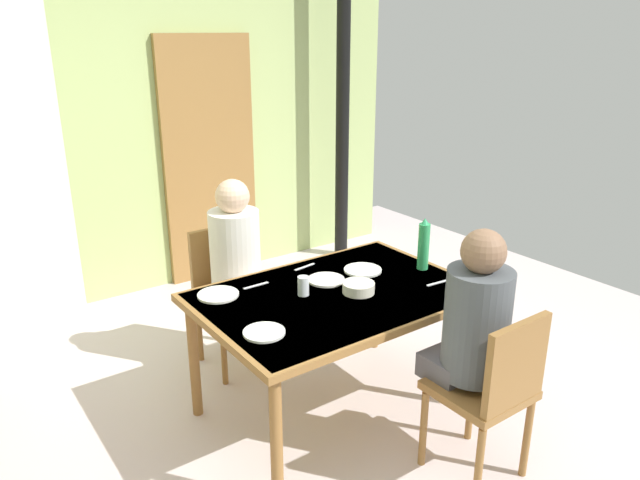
{
  "coord_description": "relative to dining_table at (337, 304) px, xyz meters",
  "views": [
    {
      "loc": [
        -1.59,
        -2.21,
        2.03
      ],
      "look_at": [
        0.16,
        0.22,
        0.97
      ],
      "focal_mm": 33.67,
      "sensor_mm": 36.0,
      "label": 1
    }
  ],
  "objects": [
    {
      "name": "ground_plane",
      "position": [
        -0.16,
        -0.07,
        -0.66
      ],
      "size": [
        6.14,
        6.14,
        0.0
      ],
      "primitive_type": "plane",
      "color": "silver"
    },
    {
      "name": "cutlery_knife_near",
      "position": [
        0.52,
        -0.22,
        0.07
      ],
      "size": [
        0.15,
        0.03,
        0.0
      ],
      "primitive_type": "cube",
      "rotation": [
        0.0,
        0.0,
        6.2
      ],
      "color": "silver",
      "rests_on": "dining_table"
    },
    {
      "name": "water_bottle_green_near",
      "position": [
        0.6,
        -0.02,
        0.21
      ],
      "size": [
        0.07,
        0.07,
        0.31
      ],
      "color": "#2E9E57",
      "rests_on": "dining_table"
    },
    {
      "name": "dinner_plate_far_center",
      "position": [
        -0.52,
        0.33,
        0.07
      ],
      "size": [
        0.21,
        0.21,
        0.01
      ],
      "primitive_type": "cylinder",
      "color": "white",
      "rests_on": "dining_table"
    },
    {
      "name": "cutlery_fork_near",
      "position": [
        -0.3,
        0.32,
        0.07
      ],
      "size": [
        0.15,
        0.02,
        0.0
      ],
      "primitive_type": "cube",
      "rotation": [
        0.0,
        0.0,
        3.14
      ],
      "color": "silver",
      "rests_on": "dining_table"
    },
    {
      "name": "chair_near_diner",
      "position": [
        0.25,
        -0.84,
        -0.16
      ],
      "size": [
        0.4,
        0.4,
        0.87
      ],
      "color": "olive",
      "rests_on": "ground_plane"
    },
    {
      "name": "person_far_diner",
      "position": [
        -0.21,
        0.71,
        0.12
      ],
      "size": [
        0.3,
        0.37,
        0.77
      ],
      "rotation": [
        0.0,
        0.0,
        3.14
      ],
      "color": "white",
      "rests_on": "ground_plane"
    },
    {
      "name": "dinner_plate_near_left",
      "position": [
        0.3,
        0.15,
        0.07
      ],
      "size": [
        0.22,
        0.22,
        0.01
      ],
      "primitive_type": "cylinder",
      "color": "white",
      "rests_on": "dining_table"
    },
    {
      "name": "door_wooden",
      "position": [
        0.36,
        2.21,
        0.34
      ],
      "size": [
        0.8,
        0.05,
        2.0
      ],
      "primitive_type": "cube",
      "color": "olive",
      "rests_on": "ground_plane"
    },
    {
      "name": "cutlery_knife_far",
      "position": [
        0.06,
        0.39,
        0.07
      ],
      "size": [
        0.15,
        0.04,
        0.0
      ],
      "primitive_type": "cube",
      "rotation": [
        0.0,
        0.0,
        0.15
      ],
      "color": "silver",
      "rests_on": "dining_table"
    },
    {
      "name": "person_near_diner",
      "position": [
        0.25,
        -0.71,
        0.12
      ],
      "size": [
        0.3,
        0.37,
        0.77
      ],
      "color": "#55545C",
      "rests_on": "ground_plane"
    },
    {
      "name": "dinner_plate_far_side",
      "position": [
        -0.54,
        -0.16,
        0.07
      ],
      "size": [
        0.19,
        0.19,
        0.01
      ],
      "primitive_type": "cylinder",
      "color": "white",
      "rests_on": "dining_table"
    },
    {
      "name": "serving_bowl_center",
      "position": [
        0.09,
        -0.06,
        0.09
      ],
      "size": [
        0.17,
        0.17,
        0.05
      ],
      "primitive_type": "cylinder",
      "color": "silver",
      "rests_on": "dining_table"
    },
    {
      "name": "wall_back",
      "position": [
        -0.16,
        2.29,
        0.72
      ],
      "size": [
        4.66,
        0.1,
        2.76
      ],
      "primitive_type": "cube",
      "color": "#AAC076",
      "rests_on": "ground_plane"
    },
    {
      "name": "chair_far_diner",
      "position": [
        -0.21,
        0.84,
        -0.16
      ],
      "size": [
        0.4,
        0.4,
        0.87
      ],
      "rotation": [
        0.0,
        0.0,
        3.14
      ],
      "color": "olive",
      "rests_on": "ground_plane"
    },
    {
      "name": "drinking_glass_by_far_diner",
      "position": [
        0.57,
        -0.39,
        0.11
      ],
      "size": [
        0.06,
        0.06,
        0.1
      ],
      "primitive_type": "cylinder",
      "color": "silver",
      "rests_on": "dining_table"
    },
    {
      "name": "dinner_plate_near_right",
      "position": [
        0.05,
        0.16,
        0.07
      ],
      "size": [
        0.2,
        0.2,
        0.01
      ],
      "primitive_type": "cylinder",
      "color": "white",
      "rests_on": "dining_table"
    },
    {
      "name": "dining_table",
      "position": [
        0.0,
        0.0,
        0.0
      ],
      "size": [
        1.43,
        0.98,
        0.72
      ],
      "color": "olive",
      "rests_on": "ground_plane"
    },
    {
      "name": "stove_pipe_column",
      "position": [
        1.53,
        1.94,
        0.72
      ],
      "size": [
        0.12,
        0.12,
        2.76
      ],
      "primitive_type": "cylinder",
      "color": "black",
      "rests_on": "ground_plane"
    },
    {
      "name": "drinking_glass_by_near_diner",
      "position": [
        -0.16,
        0.08,
        0.12
      ],
      "size": [
        0.06,
        0.06,
        0.1
      ],
      "primitive_type": "cylinder",
      "color": "silver",
      "rests_on": "dining_table"
    }
  ]
}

